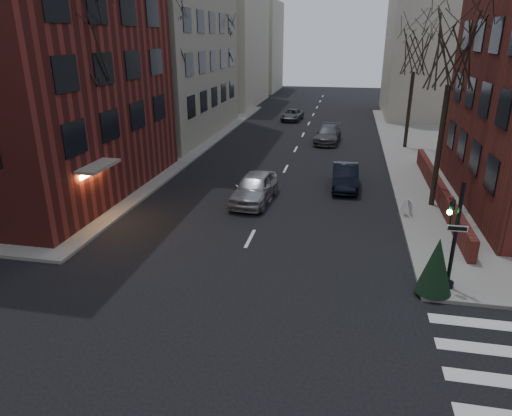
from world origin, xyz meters
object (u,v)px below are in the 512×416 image
(tree_left_a, at_px, (75,42))
(tree_right_b, at_px, (416,52))
(streetlamp_far, at_px, (233,81))
(car_lane_silver, at_px, (255,188))
(car_lane_gray, at_px, (328,134))
(parked_sedan, at_px, (345,177))
(tree_left_c, at_px, (222,43))
(evergreen_shrub, at_px, (436,266))
(streetlamp_near, at_px, (160,108))
(sandwich_board, at_px, (407,208))
(traffic_signal, at_px, (452,242))
(tree_right_a, at_px, (453,51))
(car_lane_far, at_px, (292,115))
(tree_left_b, at_px, (169,33))

(tree_left_a, distance_m, tree_right_b, 25.19)
(tree_left_a, height_order, tree_right_b, tree_left_a)
(streetlamp_far, relative_size, car_lane_silver, 1.31)
(car_lane_silver, bearing_deg, car_lane_gray, 82.84)
(streetlamp_far, bearing_deg, parked_sedan, -60.24)
(tree_left_a, bearing_deg, tree_left_c, 90.00)
(car_lane_silver, relative_size, evergreen_shrub, 2.28)
(streetlamp_near, relative_size, sandwich_board, 7.83)
(traffic_signal, bearing_deg, streetlamp_near, 141.13)
(tree_left_a, bearing_deg, tree_right_a, 12.80)
(tree_left_c, height_order, evergreen_shrub, tree_left_c)
(car_lane_gray, relative_size, car_lane_far, 1.15)
(tree_left_b, distance_m, evergreen_shrub, 25.08)
(parked_sedan, relative_size, sandwich_board, 5.44)
(tree_left_b, bearing_deg, tree_right_a, -24.44)
(streetlamp_far, bearing_deg, tree_left_a, -91.23)
(tree_right_a, xyz_separation_m, car_lane_far, (-10.79, 25.60, -7.43))
(traffic_signal, xyz_separation_m, car_lane_silver, (-8.74, 7.97, -1.09))
(car_lane_far, height_order, sandwich_board, car_lane_far)
(streetlamp_near, bearing_deg, car_lane_far, 73.95)
(parked_sedan, bearing_deg, traffic_signal, -73.08)
(tree_right_b, xyz_separation_m, streetlamp_far, (-17.00, 10.00, -3.35))
(tree_left_a, relative_size, streetlamp_far, 1.63)
(tree_right_a, relative_size, tree_right_b, 1.06)
(streetlamp_near, distance_m, sandwich_board, 17.00)
(parked_sedan, xyz_separation_m, sandwich_board, (3.18, -4.38, -0.17))
(tree_left_b, relative_size, sandwich_board, 13.46)
(tree_left_a, xyz_separation_m, parked_sedan, (12.92, 6.46, -7.75))
(tree_right_b, bearing_deg, streetlamp_far, 149.53)
(car_lane_far, xyz_separation_m, evergreen_shrub, (9.41, -35.10, 0.60))
(traffic_signal, xyz_separation_m, sandwich_board, (-0.64, 7.09, -1.36))
(tree_left_b, height_order, car_lane_far, tree_left_b)
(parked_sedan, relative_size, evergreen_shrub, 2.08)
(tree_left_b, distance_m, sandwich_board, 20.68)
(tree_left_a, relative_size, car_lane_far, 2.39)
(streetlamp_near, bearing_deg, car_lane_gray, 46.13)
(tree_left_a, bearing_deg, parked_sedan, 26.57)
(tree_right_b, bearing_deg, evergreen_shrub, -93.36)
(tree_right_a, relative_size, evergreen_shrub, 4.63)
(tree_left_a, height_order, streetlamp_far, tree_left_a)
(car_lane_silver, distance_m, car_lane_far, 26.67)
(tree_right_a, bearing_deg, car_lane_gray, 112.96)
(traffic_signal, height_order, tree_right_b, tree_right_b)
(tree_left_a, height_order, car_lane_silver, tree_left_a)
(streetlamp_near, xyz_separation_m, car_lane_far, (6.21, 21.60, -3.64))
(tree_right_a, bearing_deg, parked_sedan, 152.29)
(streetlamp_near, distance_m, car_lane_far, 22.77)
(tree_left_a, xyz_separation_m, car_lane_silver, (8.00, 2.96, -7.66))
(traffic_signal, height_order, tree_left_c, tree_left_c)
(car_lane_gray, bearing_deg, car_lane_far, 116.90)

